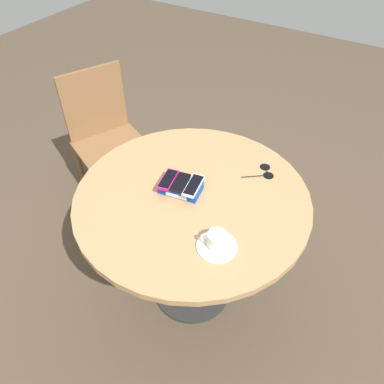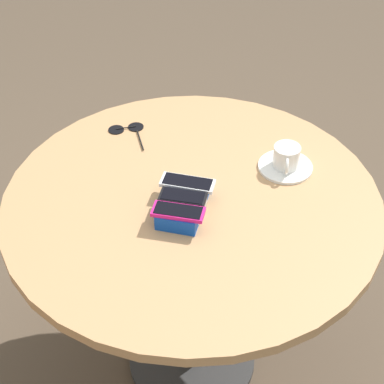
{
  "view_description": "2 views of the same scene",
  "coord_description": "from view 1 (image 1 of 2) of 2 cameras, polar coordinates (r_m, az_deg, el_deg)",
  "views": [
    {
      "loc": [
        0.6,
        -0.97,
        1.84
      ],
      "look_at": [
        0.0,
        0.0,
        0.75
      ],
      "focal_mm": 35.0,
      "sensor_mm": 36.0,
      "label": 1
    },
    {
      "loc": [
        -1.17,
        -0.52,
        1.85
      ],
      "look_at": [
        0.0,
        0.0,
        0.75
      ],
      "focal_mm": 60.0,
      "sensor_mm": 36.0,
      "label": 2
    }
  ],
  "objects": [
    {
      "name": "phone_magenta",
      "position": [
        1.6,
        -3.66,
        1.92
      ],
      "size": [
        0.08,
        0.14,
        0.01
      ],
      "color": "#D11975",
      "rests_on": "phone_box"
    },
    {
      "name": "phone_box",
      "position": [
        1.6,
        -1.7,
        0.78
      ],
      "size": [
        0.19,
        0.13,
        0.04
      ],
      "color": "#0F42AD",
      "rests_on": "round_table"
    },
    {
      "name": "phone_white",
      "position": [
        1.57,
        0.36,
        0.95
      ],
      "size": [
        0.08,
        0.15,
        0.01
      ],
      "color": "silver",
      "rests_on": "phone_box"
    },
    {
      "name": "chair_near_window",
      "position": [
        2.43,
        -12.66,
        7.76
      ],
      "size": [
        0.55,
        0.55,
        0.87
      ],
      "color": "brown",
      "rests_on": "ground_plane"
    },
    {
      "name": "phone_black",
      "position": [
        1.58,
        -1.85,
        1.38
      ],
      "size": [
        0.08,
        0.13,
        0.01
      ],
      "color": "black",
      "rests_on": "phone_box"
    },
    {
      "name": "sunglasses",
      "position": [
        1.74,
        11.1,
        3.05
      ],
      "size": [
        0.12,
        0.15,
        0.01
      ],
      "color": "black",
      "rests_on": "round_table"
    },
    {
      "name": "coffee_cup",
      "position": [
        1.38,
        3.77,
        -7.29
      ],
      "size": [
        0.1,
        0.07,
        0.06
      ],
      "color": "white",
      "rests_on": "saucer"
    },
    {
      "name": "round_table",
      "position": [
        1.67,
        -0.0,
        -3.31
      ],
      "size": [
        1.01,
        1.01,
        0.73
      ],
      "color": "#2D2D2D",
      "rests_on": "ground_plane"
    },
    {
      "name": "ground_plane",
      "position": [
        2.16,
        -0.0,
        -14.5
      ],
      "size": [
        8.0,
        8.0,
        0.0
      ],
      "primitive_type": "plane",
      "color": "brown"
    },
    {
      "name": "saucer",
      "position": [
        1.41,
        3.8,
        -8.26
      ],
      "size": [
        0.15,
        0.15,
        0.01
      ],
      "primitive_type": "cylinder",
      "color": "white",
      "rests_on": "round_table"
    }
  ]
}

